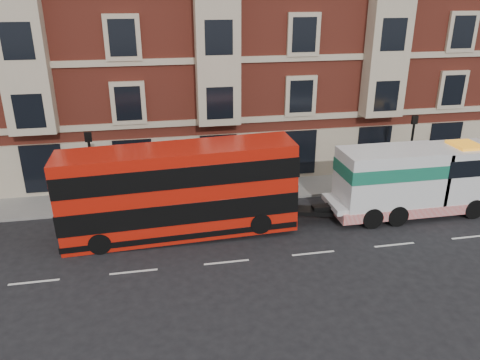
# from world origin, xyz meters

# --- Properties ---
(ground) EXTENTS (120.00, 120.00, 0.00)m
(ground) POSITION_xyz_m (0.00, 0.00, 0.00)
(ground) COLOR black
(ground) RESTS_ON ground
(sidewalk) EXTENTS (90.00, 3.00, 0.15)m
(sidewalk) POSITION_xyz_m (0.00, 7.50, 0.07)
(sidewalk) COLOR slate
(sidewalk) RESTS_ON ground
(victorian_terrace) EXTENTS (45.00, 12.00, 20.40)m
(victorian_terrace) POSITION_xyz_m (0.50, 15.00, 10.07)
(victorian_terrace) COLOR maroon
(victorian_terrace) RESTS_ON ground
(lamp_post_west) EXTENTS (0.35, 0.15, 4.35)m
(lamp_post_west) POSITION_xyz_m (-6.00, 6.20, 2.68)
(lamp_post_west) COLOR black
(lamp_post_west) RESTS_ON sidewalk
(lamp_post_east) EXTENTS (0.35, 0.15, 4.35)m
(lamp_post_east) POSITION_xyz_m (12.00, 6.20, 2.68)
(lamp_post_east) COLOR black
(lamp_post_east) RESTS_ON sidewalk
(double_decker_bus) EXTENTS (11.00, 2.53, 4.45)m
(double_decker_bus) POSITION_xyz_m (-1.76, 2.96, 2.36)
(double_decker_bus) COLOR red
(double_decker_bus) RESTS_ON ground
(tow_truck) EXTENTS (8.81, 2.60, 3.67)m
(tow_truck) POSITION_xyz_m (10.30, 2.96, 1.95)
(tow_truck) COLOR white
(tow_truck) RESTS_ON ground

